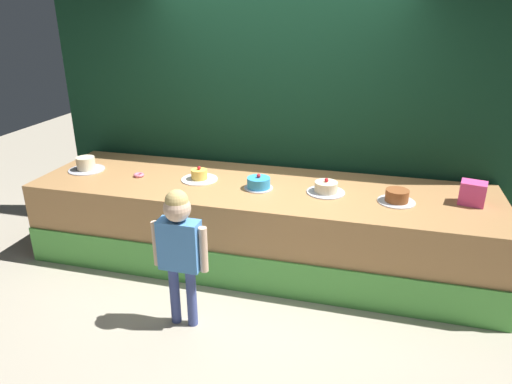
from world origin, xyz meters
name	(u,v)px	position (x,y,z in m)	size (l,w,h in m)	color
ground_plane	(244,291)	(0.00, 0.00, 0.00)	(12.00, 12.00, 0.00)	#ADA38E
stage_platform	(260,223)	(0.00, 0.58, 0.39)	(4.28, 1.19, 0.77)	#B27F4C
curtain_backdrop	(278,102)	(0.00, 1.27, 1.43)	(4.82, 0.08, 2.85)	#113823
child_figure	(179,241)	(-0.33, -0.54, 0.73)	(0.43, 0.20, 1.13)	#3F4C8C
pink_box	(473,193)	(1.82, 0.62, 0.87)	(0.20, 0.16, 0.20)	#ED4895
donut	(139,175)	(-1.21, 0.51, 0.79)	(0.10, 0.10, 0.03)	pink
cake_far_left	(86,165)	(-1.82, 0.55, 0.83)	(0.36, 0.36, 0.14)	silver
cake_left	(199,176)	(-0.61, 0.58, 0.81)	(0.35, 0.35, 0.14)	white
cake_center	(259,183)	(0.00, 0.51, 0.83)	(0.26, 0.26, 0.14)	silver
cake_right	(326,188)	(0.61, 0.56, 0.82)	(0.34, 0.34, 0.14)	silver
cake_far_right	(397,197)	(1.21, 0.50, 0.82)	(0.32, 0.32, 0.11)	silver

